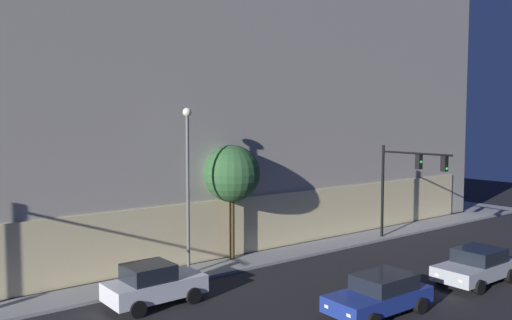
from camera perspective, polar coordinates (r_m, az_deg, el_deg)
The scene contains 7 objects.
modern_building at distance 43.54m, azimuth -9.56°, elevation 7.84°, with size 39.86×29.92×21.08m.
traffic_light_far_corner at distance 33.61m, azimuth 16.29°, elevation -1.47°, with size 0.47×5.20×6.01m.
street_lamp_sidewalk at distance 25.65m, azimuth -7.52°, elevation -1.18°, with size 0.44×0.44×8.22m.
sidewalk_tree at distance 28.23m, azimuth -2.67°, elevation -1.54°, with size 3.11×3.11×6.29m.
car_white at distance 22.81m, azimuth -11.19°, elevation -13.21°, with size 4.17×2.24×1.77m.
car_blue at distance 21.96m, azimuth 13.45°, elevation -14.12°, with size 4.62×2.23×1.58m.
car_silver at distance 27.32m, azimuth 23.03°, elevation -10.64°, with size 4.49×2.24×1.64m.
Camera 1 is at (-5.44, -14.84, 7.68)m, focal length 36.43 mm.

